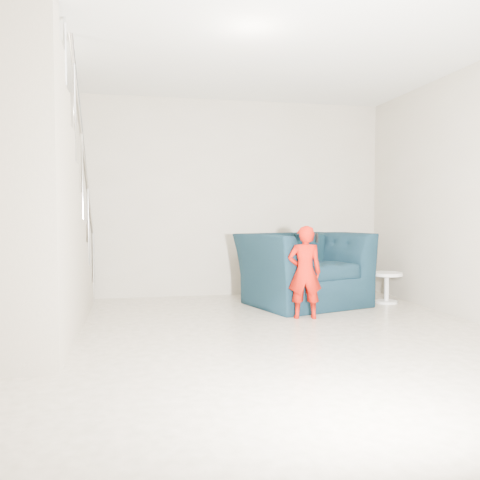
{
  "coord_description": "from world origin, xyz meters",
  "views": [
    {
      "loc": [
        -0.97,
        -4.2,
        1.14
      ],
      "look_at": [
        0.15,
        1.2,
        0.85
      ],
      "focal_mm": 38.0,
      "sensor_mm": 36.0,
      "label": 1
    }
  ],
  "objects_px": {
    "armchair": "(303,269)",
    "side_table": "(387,282)",
    "toddler": "(305,272)",
    "staircase": "(15,235)"
  },
  "relations": [
    {
      "from": "armchair",
      "to": "side_table",
      "type": "distance_m",
      "value": 1.1
    },
    {
      "from": "toddler",
      "to": "side_table",
      "type": "height_order",
      "value": "toddler"
    },
    {
      "from": "armchair",
      "to": "staircase",
      "type": "relative_size",
      "value": 0.38
    },
    {
      "from": "toddler",
      "to": "staircase",
      "type": "relative_size",
      "value": 0.28
    },
    {
      "from": "toddler",
      "to": "staircase",
      "type": "bearing_deg",
      "value": 18.87
    },
    {
      "from": "armchair",
      "to": "staircase",
      "type": "height_order",
      "value": "staircase"
    },
    {
      "from": "armchair",
      "to": "toddler",
      "type": "relative_size",
      "value": 1.37
    },
    {
      "from": "armchair",
      "to": "side_table",
      "type": "height_order",
      "value": "armchair"
    },
    {
      "from": "side_table",
      "to": "toddler",
      "type": "bearing_deg",
      "value": -152.56
    },
    {
      "from": "staircase",
      "to": "armchair",
      "type": "bearing_deg",
      "value": 22.27
    }
  ]
}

